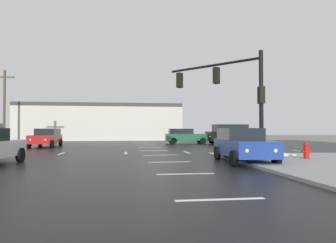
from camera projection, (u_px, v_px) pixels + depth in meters
The scene contains 12 objects.
ground_plane at pixel (157, 153), 20.81m from camera, with size 120.00×120.00×0.00m, color slate.
road_asphalt at pixel (157, 153), 20.81m from camera, with size 44.00×44.00×0.02m, color black.
snow_strip_curbside at pixel (255, 154), 17.52m from camera, with size 4.00×1.60×0.06m, color white.
lane_markings at pixel (178, 154), 19.60m from camera, with size 36.15×36.15×0.01m.
traffic_signal_mast at pixel (231, 87), 17.90m from camera, with size 4.21×4.84×5.55m.
fire_hydrant at pixel (306, 150), 15.30m from camera, with size 0.48×0.26×0.79m.
strip_building_background at pixel (101, 122), 46.14m from camera, with size 22.35×8.00×5.10m.
suv_black at pixel (230, 134), 33.25m from camera, with size 4.93×2.42×2.03m.
sedan_blue at pixel (243, 144), 14.92m from camera, with size 2.26×4.63×1.58m.
sedan_red at pixel (46, 137), 27.71m from camera, with size 2.14×4.59×1.58m.
sedan_green at pixel (185, 136), 33.68m from camera, with size 4.59×2.14×1.58m.
utility_pole_distant at pixel (4, 105), 36.66m from camera, with size 2.20×0.28×8.35m.
Camera 1 is at (-2.06, -20.76, 1.55)m, focal length 34.18 mm.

